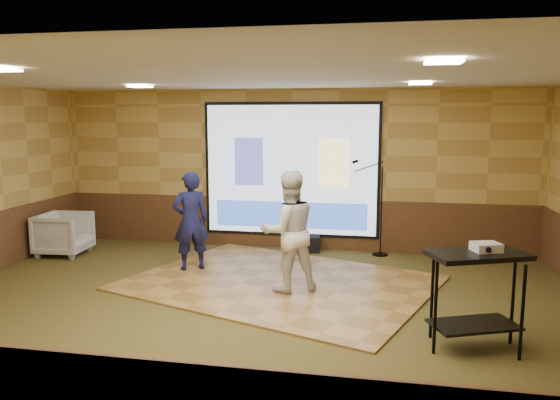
% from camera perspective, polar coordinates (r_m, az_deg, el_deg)
% --- Properties ---
extents(ground, '(9.00, 9.00, 0.00)m').
position_cam_1_polar(ground, '(7.25, -3.57, -11.41)').
color(ground, '#353C1B').
rests_on(ground, ground).
extents(room_shell, '(9.04, 7.04, 3.02)m').
position_cam_1_polar(room_shell, '(6.82, -3.74, 5.34)').
color(room_shell, tan).
rests_on(room_shell, ground).
extents(wainscot_back, '(9.00, 0.04, 0.95)m').
position_cam_1_polar(wainscot_back, '(10.41, 1.16, -2.44)').
color(wainscot_back, '#4C2C19').
rests_on(wainscot_back, ground).
extents(projector_screen, '(3.32, 0.06, 2.52)m').
position_cam_1_polar(projector_screen, '(10.22, 1.13, 3.02)').
color(projector_screen, black).
rests_on(projector_screen, room_shell).
extents(downlight_nw, '(0.32, 0.32, 0.02)m').
position_cam_1_polar(downlight_nw, '(9.27, -14.44, 11.41)').
color(downlight_nw, '#FFEBBF').
rests_on(downlight_nw, room_shell).
extents(downlight_ne, '(0.32, 0.32, 0.02)m').
position_cam_1_polar(downlight_ne, '(8.42, 14.44, 11.70)').
color(downlight_ne, '#FFEBBF').
rests_on(downlight_ne, room_shell).
extents(downlight_se, '(0.32, 0.32, 0.02)m').
position_cam_1_polar(downlight_se, '(5.13, 16.73, 13.65)').
color(downlight_se, '#FFEBBF').
rests_on(downlight_se, room_shell).
extents(dance_floor, '(5.13, 4.52, 0.03)m').
position_cam_1_polar(dance_floor, '(8.31, -0.03, -8.63)').
color(dance_floor, '#A4793C').
rests_on(dance_floor, ground).
extents(player_left, '(0.70, 0.64, 1.60)m').
position_cam_1_polar(player_left, '(8.90, -9.32, -2.16)').
color(player_left, '#151844').
rests_on(player_left, dance_floor).
extents(player_right, '(1.04, 0.97, 1.72)m').
position_cam_1_polar(player_right, '(7.70, 0.91, -3.31)').
color(player_right, silver).
rests_on(player_right, dance_floor).
extents(av_table, '(1.02, 0.54, 1.07)m').
position_cam_1_polar(av_table, '(6.24, 19.83, -7.84)').
color(av_table, black).
rests_on(av_table, ground).
extents(projector, '(0.34, 0.31, 0.09)m').
position_cam_1_polar(projector, '(6.23, 20.74, -4.62)').
color(projector, silver).
rests_on(projector, av_table).
extents(mic_stand, '(0.68, 0.28, 1.74)m').
position_cam_1_polar(mic_stand, '(10.01, 10.16, -2.93)').
color(mic_stand, black).
rests_on(mic_stand, ground).
extents(banquet_chair, '(0.90, 0.87, 0.77)m').
position_cam_1_polar(banquet_chair, '(10.65, -21.64, -3.30)').
color(banquet_chair, gray).
rests_on(banquet_chair, ground).
extents(duffel_bag, '(0.51, 0.38, 0.29)m').
position_cam_1_polar(duffel_bag, '(10.20, 2.85, -4.59)').
color(duffel_bag, black).
rests_on(duffel_bag, ground).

